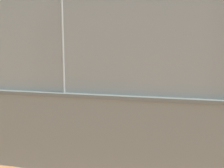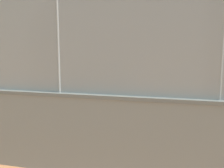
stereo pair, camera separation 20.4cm
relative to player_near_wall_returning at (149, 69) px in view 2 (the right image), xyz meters
name	(u,v)px [view 2 (the right image)]	position (x,y,z in m)	size (l,w,h in m)	color
ground_plane	(142,84)	(0.37, 1.29, -0.97)	(260.00, 260.00, 0.00)	#B27247
perimeter_wall	(61,131)	(0.38, 14.27, -0.06)	(33.57, 0.44, 1.81)	gray
fence_panel_on_wall	(58,41)	(0.38, 14.27, 1.95)	(32.97, 0.19, 2.24)	gray
player_near_wall_returning	(149,69)	(0.00, 0.00, 0.00)	(1.27, 0.77, 1.65)	#591919
player_at_service_line	(91,88)	(1.58, 8.61, -0.08)	(0.73, 0.99, 1.54)	navy
sports_ball	(134,82)	(0.94, 1.14, -0.88)	(0.19, 0.19, 0.19)	white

